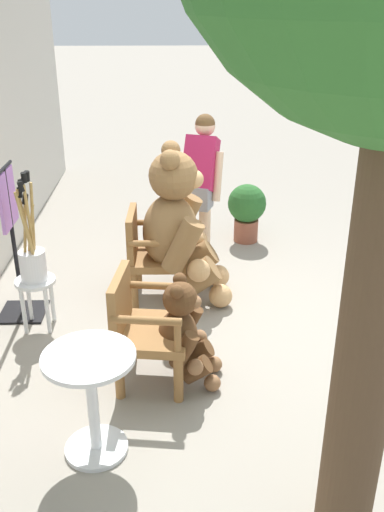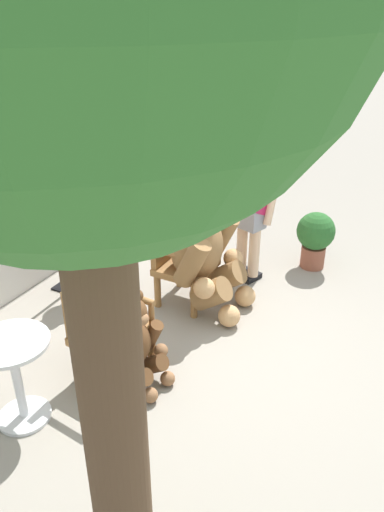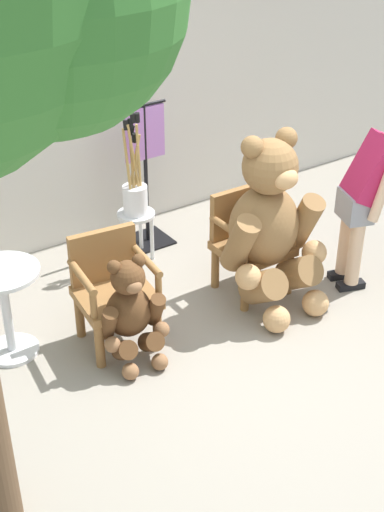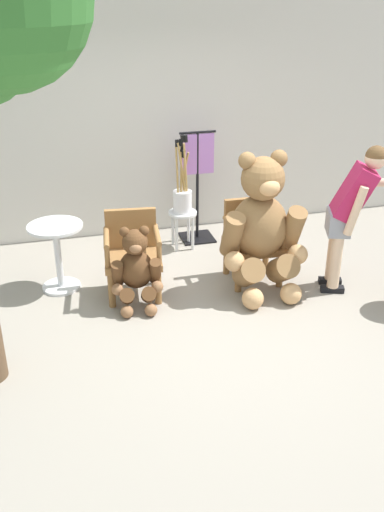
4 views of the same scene
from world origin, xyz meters
The scene contains 11 objects.
ground_plane centered at (0.00, 0.00, 0.00)m, with size 60.00×60.00×0.00m, color gray.
back_wall centered at (0.00, 2.40, 1.40)m, with size 10.00×0.16×2.80m, color beige.
wooden_chair_left centered at (-0.64, 0.73, 0.46)m, with size 0.62×0.58×0.86m.
wooden_chair_right centered at (0.65, 0.73, 0.46)m, with size 0.57×0.53×0.86m.
teddy_bear_large centered at (0.65, 0.47, 0.72)m, with size 0.88×0.83×1.47m.
teddy_bear_small centered at (-0.65, 0.45, 0.41)m, with size 0.51×0.50×0.84m.
person_visitor centered at (1.49, 0.25, 0.91)m, with size 0.84×0.48×1.54m.
white_stool centered at (0.12, 1.69, 0.36)m, with size 0.34×0.34×0.46m.
brush_bucket centered at (0.12, 1.69, 0.68)m, with size 0.22×0.22×0.93m.
round_side_table centered at (-1.37, 1.01, 0.45)m, with size 0.56×0.56×0.72m.
clothing_display_stand centered at (0.36, 1.89, 0.72)m, with size 0.44×0.40×1.36m.
Camera 3 is at (-2.67, -3.27, 3.35)m, focal length 50.00 mm.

